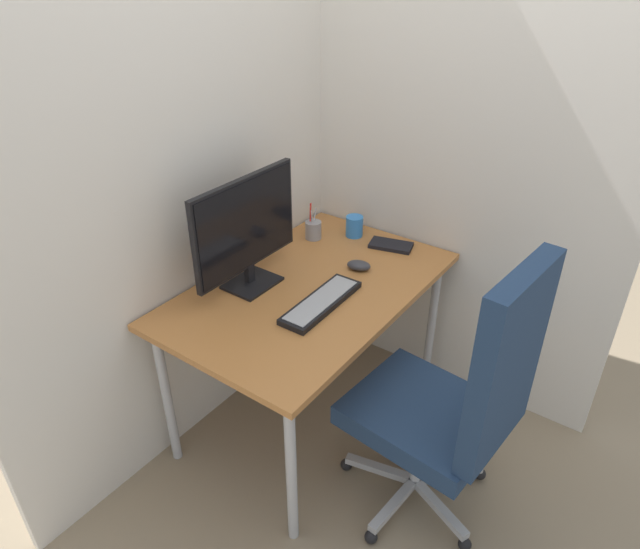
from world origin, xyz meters
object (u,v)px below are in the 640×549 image
Objects in this scene: monitor at (247,229)px; pen_holder at (313,230)px; mouse at (359,265)px; keyboard at (321,302)px; office_chair at (458,399)px; coffee_mug at (355,226)px; notebook at (391,245)px.

pen_holder is (0.48, 0.03, -0.21)m from monitor.
monitor is 0.52m from pen_holder.
keyboard is at bearing 167.00° from mouse.
office_chair is 1.08m from pen_holder.
coffee_mug is at bearing -10.05° from monitor.
mouse is at bearing -143.86° from coffee_mug.
notebook is at bearing 45.39° from office_chair.
pen_holder is at bearing 133.68° from coffee_mug.
keyboard is at bearing 166.84° from notebook.
pen_holder is at bearing 4.01° from monitor.
pen_holder is (0.44, 0.36, 0.03)m from keyboard.
notebook is (0.26, -0.01, -0.01)m from mouse.
mouse is at bearing 61.00° from office_chair.
keyboard is at bearing -159.20° from coffee_mug.
coffee_mug is (0.62, -0.11, -0.20)m from monitor.
mouse is 0.32m from coffee_mug.
office_chair is 6.54× the size of pen_holder.
notebook is (0.57, 0.02, -0.00)m from keyboard.
coffee_mug is (-0.00, 0.20, 0.04)m from notebook.
monitor is 1.35× the size of keyboard.
monitor is at bearing 90.58° from office_chair.
monitor reaches higher than office_chair.
keyboard is at bearing 86.89° from office_chair.
office_chair reaches higher than pen_holder.
monitor reaches higher than keyboard.
office_chair reaches higher than mouse.
coffee_mug reaches higher than mouse.
notebook is at bearing -20.33° from mouse.
coffee_mug is (0.61, 0.81, 0.18)m from office_chair.
monitor reaches higher than coffee_mug.
notebook is at bearing -68.17° from pen_holder.
mouse is (0.35, 0.63, 0.15)m from office_chair.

